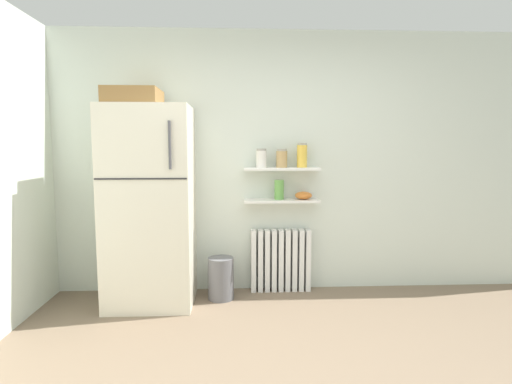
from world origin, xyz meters
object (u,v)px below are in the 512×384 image
Objects in this scene: shelf_bowl at (304,195)px; trash_bin at (221,278)px; vase at (279,190)px; storage_jar_1 at (282,158)px; refrigerator at (149,203)px; radiator at (281,260)px; storage_jar_2 at (302,155)px; storage_jar_0 at (261,158)px.

trash_bin is (-0.82, -0.17, -0.78)m from shelf_bowl.
storage_jar_1 is at bearing 0.00° from vase.
trash_bin is (0.65, 0.06, -0.74)m from refrigerator.
storage_jar_2 reaches higher than radiator.
vase is 1.03m from trash_bin.
storage_jar_2 is 1.43m from trash_bin.
vase is at bearing 180.00° from storage_jar_1.
storage_jar_0 is at bearing 12.18° from refrigerator.
storage_jar_1 is (0.20, 0.00, -0.00)m from storage_jar_0.
storage_jar_1 is (1.25, 0.23, 0.40)m from refrigerator.
storage_jar_1 is at bearing 0.00° from storage_jar_0.
vase is 0.25m from shelf_bowl.
refrigerator reaches higher than storage_jar_0.
vase is (0.18, 0.00, -0.31)m from storage_jar_0.
refrigerator is at bearing -175.12° from trash_bin.
refrigerator is 1.25m from vase.
refrigerator is 11.69× the size of shelf_bowl.
vase reaches higher than shelf_bowl.
radiator is at bearing 8.53° from storage_jar_0.
vase is at bearing 180.00° from shelf_bowl.
shelf_bowl is at bearing -0.00° from storage_jar_2.
vase is (1.22, 0.23, 0.09)m from refrigerator.
storage_jar_2 reaches higher than trash_bin.
storage_jar_2 is 0.40m from shelf_bowl.
vase is at bearing 16.50° from trash_bin.
storage_jar_1 is 0.76× the size of storage_jar_2.
shelf_bowl is at bearing 11.77° from trash_bin.
storage_jar_0 is 1.23m from trash_bin.
storage_jar_0 is 0.20m from storage_jar_1.
storage_jar_1 is at bearing -180.00° from storage_jar_2.
storage_jar_0 is at bearing -180.00° from vase.
refrigerator is 10.68× the size of storage_jar_0.
storage_jar_0 reaches higher than storage_jar_1.
storage_jar_2 reaches higher than storage_jar_0.
storage_jar_2 is 0.59× the size of trash_bin.
shelf_bowl is (0.24, 0.00, -0.06)m from vase.
refrigerator is 10.26× the size of vase.
shelf_bowl is at bearing 0.00° from vase.
storage_jar_0 is (1.05, 0.23, 0.40)m from refrigerator.
storage_jar_0 reaches higher than trash_bin.
refrigerator reaches higher than storage_jar_1.
radiator is 2.63× the size of storage_jar_2.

